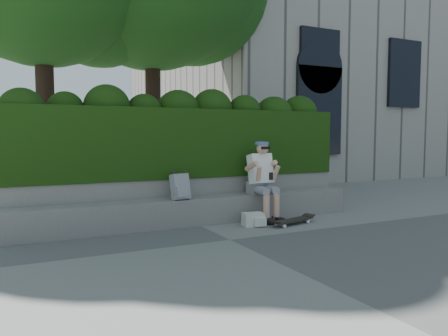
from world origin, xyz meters
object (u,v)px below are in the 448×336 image
skateboard (292,220)px  backpack_ground (253,219)px  backpack_plaid (180,187)px  person (262,177)px

skateboard → backpack_ground: 0.68m
skateboard → backpack_ground: (-0.65, 0.19, 0.04)m
skateboard → backpack_plaid: bearing=145.4°
skateboard → backpack_ground: bearing=149.8°
person → backpack_ground: (-0.41, -0.40, -0.64)m
backpack_ground → skateboard: bearing=-7.6°
person → skateboard: (0.24, -0.59, -0.68)m
backpack_ground → person: bearing=53.0°
backpack_plaid → backpack_ground: 1.31m
backpack_plaid → backpack_ground: bearing=-35.0°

